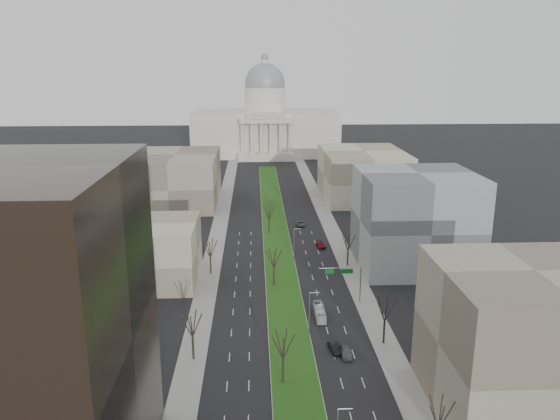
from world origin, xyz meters
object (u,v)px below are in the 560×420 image
object	(u,v)px
car_grey_near	(346,351)
car_grey_far	(300,224)
car_black	(335,348)
box_van	(320,312)
car_red	(321,245)

from	to	relation	value
car_grey_near	car_grey_far	world-z (taller)	car_grey_near
car_black	box_van	distance (m)	13.76
car_red	box_van	distance (m)	43.61
car_black	car_red	bearing A→B (deg)	76.62
car_grey_near	box_van	bearing A→B (deg)	101.20
car_grey_far	car_red	bearing A→B (deg)	-79.82
car_grey_near	car_red	size ratio (longest dim) A/B	0.95
car_red	box_van	bearing A→B (deg)	-102.43
car_grey_near	car_black	xyz separation A→B (m)	(-1.79, 1.55, -0.11)
car_grey_far	car_grey_near	bearing A→B (deg)	-89.29
car_black	box_van	world-z (taller)	box_van
car_grey_near	car_black	distance (m)	2.37
car_grey_far	box_van	distance (m)	64.47
car_black	car_grey_far	distance (m)	78.17
car_red	car_black	bearing A→B (deg)	-99.65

